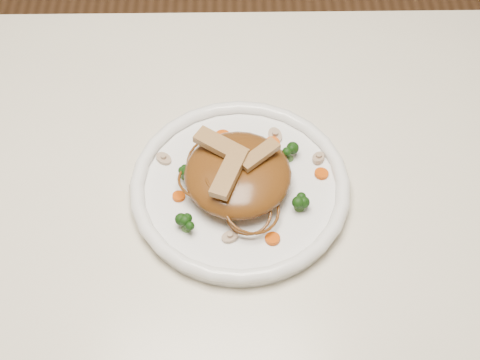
{
  "coord_description": "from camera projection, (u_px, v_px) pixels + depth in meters",
  "views": [
    {
      "loc": [
        0.06,
        -0.48,
        1.48
      ],
      "look_at": [
        0.07,
        0.02,
        0.78
      ],
      "focal_mm": 47.96,
      "sensor_mm": 36.0,
      "label": 1
    }
  ],
  "objects": [
    {
      "name": "mushroom_0",
      "position": [
        230.0,
        237.0,
        0.82
      ],
      "size": [
        0.03,
        0.03,
        0.01
      ],
      "primitive_type": "cylinder",
      "rotation": [
        0.0,
        0.0,
        0.37
      ],
      "color": "#C6B394",
      "rests_on": "plate"
    },
    {
      "name": "mushroom_1",
      "position": [
        318.0,
        158.0,
        0.9
      ],
      "size": [
        0.03,
        0.03,
        0.01
      ],
      "primitive_type": "cylinder",
      "rotation": [
        0.0,
        0.0,
        1.11
      ],
      "color": "#C6B394",
      "rests_on": "plate"
    },
    {
      "name": "mushroom_2",
      "position": [
        164.0,
        159.0,
        0.9
      ],
      "size": [
        0.03,
        0.03,
        0.01
      ],
      "primitive_type": "cylinder",
      "rotation": [
        0.0,
        0.0,
        -0.67
      ],
      "color": "#C6B394",
      "rests_on": "plate"
    },
    {
      "name": "broccoli_0",
      "position": [
        289.0,
        151.0,
        0.89
      ],
      "size": [
        0.03,
        0.03,
        0.03
      ],
      "primitive_type": null,
      "rotation": [
        0.0,
        0.0,
        -0.16
      ],
      "color": "#16370B",
      "rests_on": "plate"
    },
    {
      "name": "carrot_4",
      "position": [
        272.0,
        239.0,
        0.82
      ],
      "size": [
        0.03,
        0.03,
        0.0
      ],
      "primitive_type": "cylinder",
      "rotation": [
        0.0,
        0.0,
        -0.42
      ],
      "color": "#BC4A06",
      "rests_on": "plate"
    },
    {
      "name": "chicken_b",
      "position": [
        221.0,
        146.0,
        0.84
      ],
      "size": [
        0.08,
        0.06,
        0.01
      ],
      "primitive_type": "cube",
      "rotation": [
        0.0,
        0.0,
        2.56
      ],
      "color": "tan",
      "rests_on": "noodle_mound"
    },
    {
      "name": "carrot_3",
      "position": [
        222.0,
        136.0,
        0.92
      ],
      "size": [
        0.03,
        0.03,
        0.0
      ],
      "primitive_type": "cylinder",
      "rotation": [
        0.0,
        0.0,
        -0.16
      ],
      "color": "#BC4A06",
      "rests_on": "plate"
    },
    {
      "name": "table",
      "position": [
        193.0,
        242.0,
        0.95
      ],
      "size": [
        1.2,
        0.8,
        0.75
      ],
      "color": "beige",
      "rests_on": "ground"
    },
    {
      "name": "plate",
      "position": [
        240.0,
        189.0,
        0.88
      ],
      "size": [
        0.31,
        0.31,
        0.02
      ],
      "primitive_type": "cylinder",
      "rotation": [
        0.0,
        0.0,
        0.05
      ],
      "color": "white",
      "rests_on": "table"
    },
    {
      "name": "broccoli_1",
      "position": [
        185.0,
        170.0,
        0.87
      ],
      "size": [
        0.03,
        0.03,
        0.03
      ],
      "primitive_type": null,
      "rotation": [
        0.0,
        0.0,
        -0.43
      ],
      "color": "#16370B",
      "rests_on": "plate"
    },
    {
      "name": "chicken_c",
      "position": [
        229.0,
        173.0,
        0.81
      ],
      "size": [
        0.05,
        0.08,
        0.01
      ],
      "primitive_type": "cube",
      "rotation": [
        0.0,
        0.0,
        4.32
      ],
      "color": "tan",
      "rests_on": "noodle_mound"
    },
    {
      "name": "mushroom_3",
      "position": [
        275.0,
        136.0,
        0.92
      ],
      "size": [
        0.03,
        0.03,
        0.01
      ],
      "primitive_type": "cylinder",
      "rotation": [
        0.0,
        0.0,
        1.9
      ],
      "color": "#C6B394",
      "rests_on": "plate"
    },
    {
      "name": "broccoli_2",
      "position": [
        186.0,
        223.0,
        0.82
      ],
      "size": [
        0.03,
        0.03,
        0.03
      ],
      "primitive_type": null,
      "rotation": [
        0.0,
        0.0,
        0.15
      ],
      "color": "#16370B",
      "rests_on": "plate"
    },
    {
      "name": "noodle_mound",
      "position": [
        238.0,
        174.0,
        0.85
      ],
      "size": [
        0.19,
        0.19,
        0.05
      ],
      "primitive_type": "ellipsoid",
      "rotation": [
        0.0,
        0.0,
        -0.36
      ],
      "color": "#5C3811",
      "rests_on": "plate"
    },
    {
      "name": "carrot_2",
      "position": [
        321.0,
        174.0,
        0.88
      ],
      "size": [
        0.02,
        0.02,
        0.0
      ],
      "primitive_type": "cylinder",
      "rotation": [
        0.0,
        0.0,
        0.08
      ],
      "color": "#BC4A06",
      "rests_on": "plate"
    },
    {
      "name": "chicken_a",
      "position": [
        260.0,
        155.0,
        0.83
      ],
      "size": [
        0.06,
        0.05,
        0.01
      ],
      "primitive_type": "cube",
      "rotation": [
        0.0,
        0.0,
        0.71
      ],
      "color": "tan",
      "rests_on": "noodle_mound"
    },
    {
      "name": "carrot_0",
      "position": [
        272.0,
        144.0,
        0.91
      ],
      "size": [
        0.03,
        0.03,
        0.0
      ],
      "primitive_type": "cylinder",
      "rotation": [
        0.0,
        0.0,
        -0.29
      ],
      "color": "#BC4A06",
      "rests_on": "plate"
    },
    {
      "name": "broccoli_3",
      "position": [
        300.0,
        201.0,
        0.84
      ],
      "size": [
        0.03,
        0.03,
        0.03
      ],
      "primitive_type": null,
      "rotation": [
        0.0,
        0.0,
        0.03
      ],
      "color": "#16370B",
      "rests_on": "plate"
    },
    {
      "name": "carrot_1",
      "position": [
        179.0,
        196.0,
        0.86
      ],
      "size": [
        0.02,
        0.02,
        0.0
      ],
      "primitive_type": "cylinder",
      "rotation": [
        0.0,
        0.0,
        0.22
      ],
      "color": "#BC4A06",
      "rests_on": "plate"
    }
  ]
}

